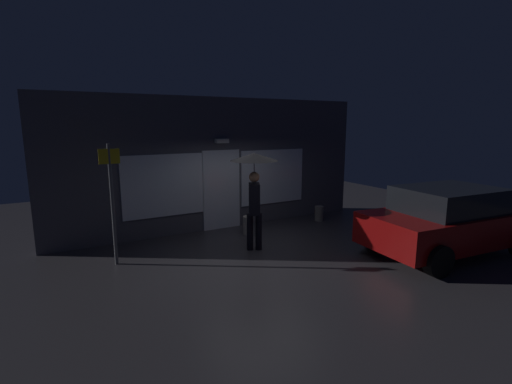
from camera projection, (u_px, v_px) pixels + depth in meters
ground_plane at (261, 251)px, 8.53m from camera, size 18.00×18.00×0.00m
building_facade at (219, 165)px, 10.21m from camera, size 9.07×0.48×3.61m
person_with_umbrella at (254, 176)px, 8.31m from camera, size 1.09×1.09×2.26m
parked_car at (447, 220)px, 8.27m from camera, size 3.96×2.31×1.52m
street_sign_post at (112, 198)px, 7.48m from camera, size 0.40×0.07×2.52m
sidewalk_bollard at (248, 225)px, 9.80m from camera, size 0.28×0.28×0.49m
sidewalk_bollard_2 at (319, 213)px, 11.14m from camera, size 0.25×0.25×0.45m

